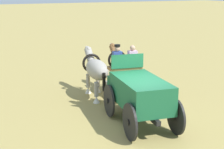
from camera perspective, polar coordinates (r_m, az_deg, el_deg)
ground_plane at (r=12.94m, az=4.64°, el=-8.24°), size 220.00×220.00×0.00m
show_wagon at (r=12.68m, az=4.46°, el=-2.91°), size 5.93×2.48×2.75m
draft_horse_near at (r=15.81m, az=-2.66°, el=0.80°), size 3.20×1.33×2.14m
draft_horse_off at (r=16.16m, az=1.81°, el=1.36°), size 3.20×1.36×2.22m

